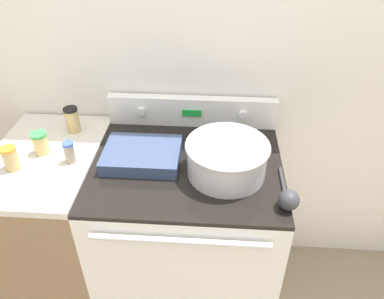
% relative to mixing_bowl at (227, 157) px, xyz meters
% --- Properties ---
extents(kitchen_wall, '(8.00, 0.05, 2.50)m').
position_rel_mixing_bowl_xyz_m(kitchen_wall, '(-0.16, 0.43, 0.27)').
color(kitchen_wall, silver).
rests_on(kitchen_wall, ground_plane).
extents(stove_range, '(0.81, 0.71, 0.90)m').
position_rel_mixing_bowl_xyz_m(stove_range, '(-0.16, 0.05, -0.53)').
color(stove_range, white).
rests_on(stove_range, ground_plane).
extents(control_panel, '(0.81, 0.07, 0.15)m').
position_rel_mixing_bowl_xyz_m(control_panel, '(-0.16, 0.37, -0.01)').
color(control_panel, white).
rests_on(control_panel, stove_range).
extents(side_counter, '(0.46, 0.68, 0.91)m').
position_rel_mixing_bowl_xyz_m(side_counter, '(-0.79, 0.05, -0.53)').
color(side_counter, '#896B4C').
rests_on(side_counter, ground_plane).
extents(mixing_bowl, '(0.34, 0.34, 0.14)m').
position_rel_mixing_bowl_xyz_m(mixing_bowl, '(0.00, 0.00, 0.00)').
color(mixing_bowl, silver).
rests_on(mixing_bowl, stove_range).
extents(casserole_dish, '(0.32, 0.25, 0.06)m').
position_rel_mixing_bowl_xyz_m(casserole_dish, '(-0.36, 0.06, -0.05)').
color(casserole_dish, '#38476B').
rests_on(casserole_dish, stove_range).
extents(ladle, '(0.08, 0.26, 0.08)m').
position_rel_mixing_bowl_xyz_m(ladle, '(0.22, -0.18, -0.04)').
color(ladle, '#333338').
rests_on(ladle, stove_range).
extents(spice_jar_blue_cap, '(0.05, 0.05, 0.10)m').
position_rel_mixing_bowl_xyz_m(spice_jar_blue_cap, '(-0.65, 0.02, -0.02)').
color(spice_jar_blue_cap, gray).
rests_on(spice_jar_blue_cap, side_counter).
extents(spice_jar_black_cap, '(0.06, 0.06, 0.12)m').
position_rel_mixing_bowl_xyz_m(spice_jar_black_cap, '(-0.71, 0.25, -0.01)').
color(spice_jar_black_cap, tan).
rests_on(spice_jar_black_cap, side_counter).
extents(spice_jar_green_cap, '(0.07, 0.07, 0.10)m').
position_rel_mixing_bowl_xyz_m(spice_jar_green_cap, '(-0.79, 0.07, -0.02)').
color(spice_jar_green_cap, tan).
rests_on(spice_jar_green_cap, side_counter).
extents(spice_jar_orange_cap, '(0.06, 0.06, 0.10)m').
position_rel_mixing_bowl_xyz_m(spice_jar_orange_cap, '(-0.87, -0.05, -0.02)').
color(spice_jar_orange_cap, tan).
rests_on(spice_jar_orange_cap, side_counter).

